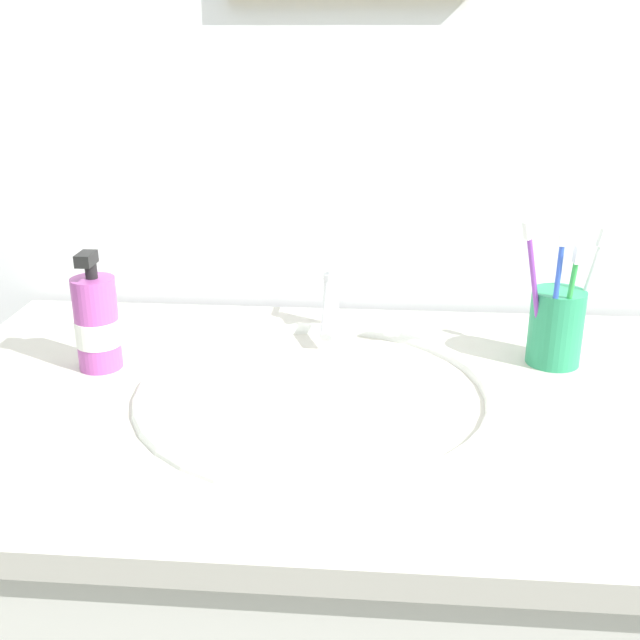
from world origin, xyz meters
TOP-DOWN VIEW (x-y plane):
  - tiled_wall_back at (0.00, 0.37)m, footprint 2.27×0.04m
  - sink_basin at (-0.01, 0.01)m, footprint 0.47×0.47m
  - faucet at (-0.01, 0.23)m, footprint 0.02×0.15m
  - toothbrush_cup at (0.30, 0.13)m, footprint 0.07×0.07m
  - toothbrush_purple at (0.27, 0.11)m, footprint 0.06×0.04m
  - toothbrush_green at (0.31, 0.10)m, footprint 0.01×0.04m
  - toothbrush_blue at (0.29, 0.10)m, footprint 0.01×0.02m
  - toothbrush_white at (0.34, 0.14)m, footprint 0.05×0.02m
  - soap_dispenser at (-0.32, 0.07)m, footprint 0.06×0.06m

SIDE VIEW (x-z plane):
  - sink_basin at x=-0.01m, z-range 0.83..0.93m
  - faucet at x=-0.01m, z-range 0.91..1.01m
  - toothbrush_cup at x=0.30m, z-range 0.92..1.02m
  - soap_dispenser at x=-0.32m, z-range 0.90..1.06m
  - toothbrush_green at x=0.31m, z-range 0.93..1.11m
  - toothbrush_white at x=0.34m, z-range 0.93..1.12m
  - toothbrush_blue at x=0.29m, z-range 0.93..1.13m
  - toothbrush_purple at x=0.27m, z-range 0.93..1.14m
  - tiled_wall_back at x=0.00m, z-range 0.00..2.40m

